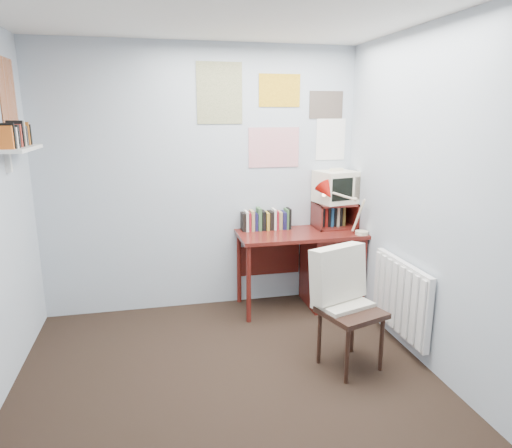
# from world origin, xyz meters

# --- Properties ---
(ground) EXTENTS (3.50, 3.50, 0.00)m
(ground) POSITION_xyz_m (0.00, 0.00, 0.00)
(ground) COLOR black
(ground) RESTS_ON ground
(back_wall) EXTENTS (3.00, 0.02, 2.50)m
(back_wall) POSITION_xyz_m (0.00, 1.75, 1.25)
(back_wall) COLOR #ACB7C5
(back_wall) RESTS_ON ground
(right_wall) EXTENTS (0.02, 3.50, 2.50)m
(right_wall) POSITION_xyz_m (1.50, 0.00, 1.25)
(right_wall) COLOR #ACB7C5
(right_wall) RESTS_ON ground
(desk) EXTENTS (1.20, 0.55, 0.76)m
(desk) POSITION_xyz_m (1.17, 1.48, 0.41)
(desk) COLOR #5A1914
(desk) RESTS_ON ground
(desk_chair) EXTENTS (0.56, 0.55, 0.88)m
(desk_chair) POSITION_xyz_m (0.92, 0.32, 0.44)
(desk_chair) COLOR black
(desk_chair) RESTS_ON ground
(desk_lamp) EXTENTS (0.32, 0.27, 0.44)m
(desk_lamp) POSITION_xyz_m (1.44, 1.27, 0.98)
(desk_lamp) COLOR #AC130B
(desk_lamp) RESTS_ON desk
(tv_riser) EXTENTS (0.40, 0.30, 0.25)m
(tv_riser) POSITION_xyz_m (1.29, 1.59, 0.89)
(tv_riser) COLOR #5A1914
(tv_riser) RESTS_ON desk
(crt_tv) EXTENTS (0.43, 0.40, 0.34)m
(crt_tv) POSITION_xyz_m (1.30, 1.61, 1.18)
(crt_tv) COLOR beige
(crt_tv) RESTS_ON tv_riser
(book_row) EXTENTS (0.60, 0.14, 0.22)m
(book_row) POSITION_xyz_m (0.66, 1.66, 0.87)
(book_row) COLOR #5A1914
(book_row) RESTS_ON desk
(radiator) EXTENTS (0.09, 0.80, 0.60)m
(radiator) POSITION_xyz_m (1.46, 0.55, 0.42)
(radiator) COLOR white
(radiator) RESTS_ON right_wall
(wall_shelf) EXTENTS (0.20, 0.62, 0.24)m
(wall_shelf) POSITION_xyz_m (-1.40, 1.10, 1.62)
(wall_shelf) COLOR white
(wall_shelf) RESTS_ON left_wall
(posters_back) EXTENTS (1.20, 0.01, 0.90)m
(posters_back) POSITION_xyz_m (0.70, 1.74, 1.85)
(posters_back) COLOR white
(posters_back) RESTS_ON back_wall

